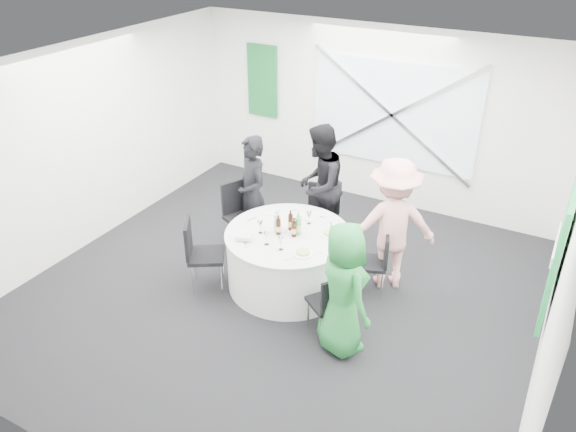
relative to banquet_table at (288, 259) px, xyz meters
The scene contains 47 objects.
floor 0.43m from the banquet_table, 90.00° to the right, with size 6.00×6.00×0.00m, color black.
ceiling 2.43m from the banquet_table, 90.00° to the right, with size 6.00×6.00×0.00m, color silver.
wall_back 2.98m from the banquet_table, 90.00° to the left, with size 6.00×6.00×0.00m, color white.
wall_front 3.36m from the banquet_table, 90.00° to the right, with size 6.00×6.00×0.00m, color white.
wall_left 3.17m from the banquet_table, behind, with size 6.00×6.00×0.00m, color white.
wall_right 3.17m from the banquet_table, ahead, with size 6.00×6.00×0.00m, color white.
window_panel 2.99m from the banquet_table, 83.80° to the left, with size 2.60×0.03×1.60m, color silver.
window_brace_a 2.96m from the banquet_table, 83.71° to the left, with size 0.05×0.05×3.16m, color silver.
window_brace_b 2.96m from the banquet_table, 83.71° to the left, with size 0.05×0.05×3.16m, color silver.
green_banner 3.65m from the banquet_table, 126.03° to the left, with size 0.55×0.04×1.20m, color #125E25.
green_sign 3.08m from the banquet_table, ahead, with size 0.05×1.20×1.40m, color #198E3E.
banquet_table is the anchor object (origin of this frame).
chair_back 1.16m from the banquet_table, 96.94° to the left, with size 0.44×0.45×0.87m.
chair_back_left 1.17m from the banquet_table, 154.22° to the left, with size 0.59×0.59×0.97m.
chair_back_right 1.10m from the banquet_table, 21.06° to the left, with size 0.50×0.49×0.84m.
chair_front_right 1.09m from the banquet_table, 35.80° to the right, with size 0.53×0.53×0.83m.
chair_front_left 1.12m from the banquet_table, 148.45° to the right, with size 0.60×0.59×0.95m.
person_man_back_left 1.15m from the banquet_table, 146.28° to the left, with size 0.60×0.39×1.65m, color black.
person_man_back 1.29m from the banquet_table, 97.32° to the left, with size 0.85×0.46×1.74m, color black.
person_woman_pink 1.36m from the banquet_table, 30.21° to the left, with size 1.11×0.52×1.72m, color #F6A49F.
person_woman_green 1.35m from the banquet_table, 34.75° to the right, with size 0.75×0.49×1.54m, color #238136.
plate_back 0.64m from the banquet_table, 86.56° to the left, with size 0.28×0.28×0.01m.
plate_back_left 0.72m from the banquet_table, 143.28° to the left, with size 0.25×0.25×0.01m.
plate_back_right 0.66m from the banquet_table, 25.10° to the left, with size 0.27×0.27×0.04m.
plate_front_right 0.64m from the banquet_table, 40.87° to the right, with size 0.25×0.25×0.04m.
plate_front_left 0.70m from the banquet_table, 147.54° to the right, with size 0.25×0.25×0.01m.
napkin 0.69m from the banquet_table, 134.14° to the right, with size 0.18×0.12×0.05m, color silver.
beer_bottle_a 0.49m from the banquet_table, behind, with size 0.06×0.06×0.24m.
beer_bottle_b 0.49m from the banquet_table, 100.06° to the left, with size 0.06×0.06×0.27m.
beer_bottle_c 0.49m from the banquet_table, 16.87° to the right, with size 0.06×0.06×0.26m.
beer_bottle_d 0.49m from the banquet_table, 137.76° to the right, with size 0.06×0.06×0.26m.
green_water_bottle 0.51m from the banquet_table, 18.90° to the left, with size 0.08×0.08×0.29m.
clear_water_bottle 0.52m from the banquet_table, 168.31° to the right, with size 0.08×0.08×0.30m.
wine_glass_a 0.61m from the banquet_table, 151.98° to the right, with size 0.07×0.07×0.17m.
wine_glass_b 0.62m from the banquet_table, 70.76° to the left, with size 0.07×0.07×0.17m.
wine_glass_c 0.63m from the banquet_table, 73.75° to the right, with size 0.07×0.07×0.17m.
wine_glass_d 0.62m from the banquet_table, 105.16° to the right, with size 0.07×0.07×0.17m.
fork_a 0.69m from the banquet_table, 152.49° to the right, with size 0.01×0.15×0.01m, color silver.
knife_a 0.69m from the banquet_table, 121.93° to the right, with size 0.01×0.15×0.01m, color silver.
fork_b 0.69m from the banquet_table, 58.24° to the right, with size 0.01×0.15×0.01m, color silver.
knife_b 0.69m from the banquet_table, 25.46° to the right, with size 0.01×0.15×0.01m, color silver.
fork_c 0.69m from the banquet_table, 74.14° to the left, with size 0.01×0.15×0.01m, color silver.
knife_c 0.69m from the banquet_table, 106.46° to the left, with size 0.01×0.15×0.01m, color silver.
fork_d 0.69m from the banquet_table, 12.64° to the left, with size 0.01×0.15×0.01m, color silver.
knife_d 0.69m from the banquet_table, 47.87° to the left, with size 0.01×0.15×0.01m, color silver.
fork_e 0.69m from the banquet_table, 134.40° to the left, with size 0.01×0.15×0.01m, color silver.
knife_e 0.69m from the banquet_table, behind, with size 0.01×0.15×0.01m, color silver.
Camera 1 is at (2.84, -4.97, 4.29)m, focal length 35.00 mm.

